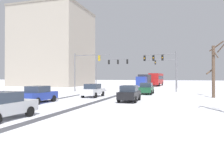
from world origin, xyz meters
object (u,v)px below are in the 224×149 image
at_px(car_silver_fifth, 3,106).
at_px(car_blue_fourth, 38,94).
at_px(bare_tree_sidewalk_mid, 214,69).
at_px(office_building_far_left_block, 54,48).
at_px(car_black_third, 129,93).
at_px(bus_oncoming, 156,79).
at_px(traffic_signal_far_left, 109,66).
at_px(car_white_second, 93,90).
at_px(traffic_signal_near_left, 84,65).
at_px(car_dark_green_lead, 146,88).
at_px(box_truck_delivery, 144,80).
at_px(traffic_signal_near_right, 162,63).
at_px(traffic_signal_far_right, 168,67).

bearing_deg(car_silver_fifth, car_blue_fourth, 111.79).
xyz_separation_m(bare_tree_sidewalk_mid, office_building_far_left_block, (-37.96, 25.83, 7.31)).
relative_size(car_black_third, bus_oncoming, 0.37).
relative_size(traffic_signal_far_left, car_silver_fifth, 1.76).
distance_m(car_white_second, bus_oncoming, 36.00).
distance_m(traffic_signal_near_left, car_dark_green_lead, 11.59).
relative_size(car_dark_green_lead, bare_tree_sidewalk_mid, 0.60).
height_order(traffic_signal_far_left, bare_tree_sidewalk_mid, bare_tree_sidewalk_mid).
xyz_separation_m(car_dark_green_lead, car_blue_fourth, (-8.35, -13.48, 0.00)).
bearing_deg(bare_tree_sidewalk_mid, office_building_far_left_block, 145.76).
distance_m(car_white_second, car_blue_fourth, 7.71).
distance_m(car_silver_fifth, bus_oncoming, 50.71).
bearing_deg(car_silver_fifth, car_dark_green_lead, 75.82).
bearing_deg(box_truck_delivery, traffic_signal_near_left, -114.60).
relative_size(car_white_second, car_black_third, 0.99).
height_order(traffic_signal_near_right, car_blue_fourth, traffic_signal_near_right).
relative_size(car_dark_green_lead, car_black_third, 0.99).
bearing_deg(bus_oncoming, car_white_second, -96.74).
relative_size(traffic_signal_far_left, box_truck_delivery, 0.99).
bearing_deg(bus_oncoming, car_dark_green_lead, -87.14).
bearing_deg(bus_oncoming, traffic_signal_far_right, -74.25).
height_order(traffic_signal_far_left, box_truck_delivery, traffic_signal_far_left).
xyz_separation_m(car_blue_fourth, bus_oncoming, (6.88, 42.97, 1.18)).
height_order(traffic_signal_near_left, traffic_signal_near_right, same).
height_order(bare_tree_sidewalk_mid, office_building_far_left_block, office_building_far_left_block).
relative_size(traffic_signal_far_right, box_truck_delivery, 0.87).
height_order(traffic_signal_far_right, car_white_second, traffic_signal_far_right).
relative_size(traffic_signal_far_left, office_building_far_left_block, 0.34).
distance_m(box_truck_delivery, bare_tree_sidewalk_mid, 24.62).
xyz_separation_m(traffic_signal_near_left, bare_tree_sidewalk_mid, (19.20, -5.19, -1.02)).
height_order(traffic_signal_near_right, bare_tree_sidewalk_mid, bare_tree_sidewalk_mid).
height_order(traffic_signal_near_left, traffic_signal_far_left, same).
relative_size(traffic_signal_far_right, bus_oncoming, 0.59).
xyz_separation_m(car_white_second, car_black_third, (5.36, -3.41, 0.00)).
bearing_deg(car_dark_green_lead, box_truck_delivery, 99.77).
distance_m(traffic_signal_far_left, traffic_signal_near_right, 13.84).
height_order(traffic_signal_far_right, car_black_third, traffic_signal_far_right).
distance_m(car_white_second, office_building_far_left_block, 39.03).
bearing_deg(box_truck_delivery, car_silver_fifth, -92.99).
relative_size(car_white_second, car_blue_fourth, 1.00).
height_order(traffic_signal_far_right, box_truck_delivery, traffic_signal_far_right).
bearing_deg(car_white_second, car_blue_fourth, -110.17).
distance_m(traffic_signal_near_left, box_truck_delivery, 18.25).
bearing_deg(car_silver_fifth, traffic_signal_far_right, 78.51).
distance_m(traffic_signal_near_right, office_building_far_left_block, 36.96).
bearing_deg(traffic_signal_near_right, bare_tree_sidewalk_mid, -48.24).
height_order(traffic_signal_far_right, bus_oncoming, traffic_signal_far_right).
xyz_separation_m(traffic_signal_far_left, bare_tree_sidewalk_mid, (18.02, -15.04, -1.41)).
bearing_deg(car_black_third, office_building_far_left_block, 131.73).
bearing_deg(traffic_signal_near_left, traffic_signal_near_right, 9.52).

